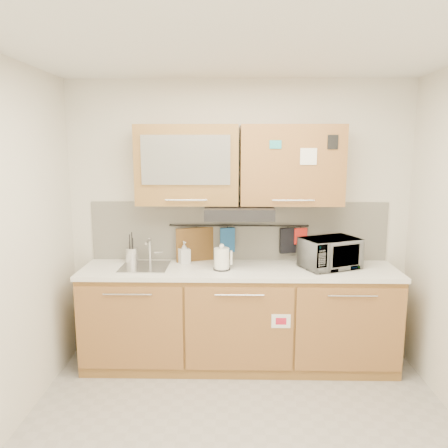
{
  "coord_description": "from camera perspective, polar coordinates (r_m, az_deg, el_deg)",
  "views": [
    {
      "loc": [
        -0.06,
        -2.59,
        1.99
      ],
      "look_at": [
        -0.13,
        1.05,
        1.35
      ],
      "focal_mm": 35.0,
      "sensor_mm": 36.0,
      "label": 1
    }
  ],
  "objects": [
    {
      "name": "countertop",
      "position": [
        3.94,
        1.97,
        -6.05
      ],
      "size": [
        2.82,
        0.62,
        0.04
      ],
      "primitive_type": "cube",
      "color": "white",
      "rests_on": "base_cabinet"
    },
    {
      "name": "kettle",
      "position": [
        3.85,
        -0.28,
        -4.65
      ],
      "size": [
        0.17,
        0.15,
        0.24
      ],
      "rotation": [
        0.0,
        0.0,
        0.17
      ],
      "color": "white",
      "rests_on": "countertop"
    },
    {
      "name": "pot_holder",
      "position": [
        4.16,
        9.98,
        -1.57
      ],
      "size": [
        0.12,
        0.05,
        0.15
      ],
      "primitive_type": "cube",
      "rotation": [
        0.0,
        0.0,
        0.29
      ],
      "color": "red",
      "rests_on": "utensil_rail"
    },
    {
      "name": "dark_pouch",
      "position": [
        4.15,
        8.34,
        -2.15
      ],
      "size": [
        0.16,
        0.08,
        0.24
      ],
      "primitive_type": "cube",
      "rotation": [
        0.0,
        0.0,
        0.27
      ],
      "color": "black",
      "rests_on": "utensil_rail"
    },
    {
      "name": "range_hood",
      "position": [
        3.88,
        2.0,
        1.59
      ],
      "size": [
        0.6,
        0.46,
        0.1
      ],
      "primitive_type": "cube",
      "color": "black",
      "rests_on": "upper_cabinets"
    },
    {
      "name": "backsplash",
      "position": [
        4.15,
        1.94,
        -0.92
      ],
      "size": [
        2.8,
        0.02,
        0.56
      ],
      "primitive_type": "cube",
      "color": "silver",
      "rests_on": "countertop"
    },
    {
      "name": "utensil_crock",
      "position": [
        4.16,
        -11.93,
        -4.0
      ],
      "size": [
        0.12,
        0.12,
        0.29
      ],
      "rotation": [
        0.0,
        0.0,
        0.03
      ],
      "color": "silver",
      "rests_on": "countertop"
    },
    {
      "name": "oven_mitt",
      "position": [
        4.12,
        0.44,
        -2.08
      ],
      "size": [
        0.14,
        0.06,
        0.23
      ],
      "primitive_type": "cube",
      "rotation": [
        0.0,
        0.0,
        0.19
      ],
      "color": "#215898",
      "rests_on": "utensil_rail"
    },
    {
      "name": "ceiling",
      "position": [
        2.66,
        2.6,
        23.26
      ],
      "size": [
        3.2,
        3.2,
        0.0
      ],
      "primitive_type": "plane",
      "rotation": [
        3.14,
        0.0,
        0.0
      ],
      "color": "white",
      "rests_on": "wall_back"
    },
    {
      "name": "microwave",
      "position": [
        4.02,
        13.66,
        -3.71
      ],
      "size": [
        0.58,
        0.5,
        0.27
      ],
      "primitive_type": "imported",
      "rotation": [
        0.0,
        0.0,
        0.42
      ],
      "color": "#999999",
      "rests_on": "countertop"
    },
    {
      "name": "utensil_rail",
      "position": [
        4.11,
        1.95,
        -0.2
      ],
      "size": [
        1.3,
        0.02,
        0.02
      ],
      "primitive_type": "cylinder",
      "rotation": [
        0.0,
        1.57,
        0.0
      ],
      "color": "black",
      "rests_on": "backsplash"
    },
    {
      "name": "cutting_board",
      "position": [
        4.16,
        -3.62,
        -3.73
      ],
      "size": [
        0.37,
        0.16,
        0.48
      ],
      "primitive_type": "cube",
      "rotation": [
        0.0,
        0.0,
        0.35
      ],
      "color": "brown",
      "rests_on": "utensil_rail"
    },
    {
      "name": "soap_bottle",
      "position": [
        4.08,
        -5.21,
        -3.71
      ],
      "size": [
        0.13,
        0.13,
        0.21
      ],
      "primitive_type": "imported",
      "rotation": [
        0.0,
        0.0,
        0.45
      ],
      "color": "#999999",
      "rests_on": "countertop"
    },
    {
      "name": "upper_cabinets",
      "position": [
        3.92,
        1.95,
        7.7
      ],
      "size": [
        1.82,
        0.37,
        0.7
      ],
      "color": "olive",
      "rests_on": "wall_back"
    },
    {
      "name": "toaster",
      "position": [
        3.98,
        12.71,
        -4.24
      ],
      "size": [
        0.3,
        0.21,
        0.21
      ],
      "rotation": [
        0.0,
        0.0,
        -0.19
      ],
      "color": "black",
      "rests_on": "countertop"
    },
    {
      "name": "base_cabinet",
      "position": [
        4.1,
        1.93,
        -12.69
      ],
      "size": [
        2.8,
        0.64,
        0.88
      ],
      "color": "olive",
      "rests_on": "floor"
    },
    {
      "name": "wall_back",
      "position": [
        4.15,
        1.94,
        0.46
      ],
      "size": [
        3.2,
        0.0,
        3.2
      ],
      "primitive_type": "plane",
      "rotation": [
        1.57,
        0.0,
        0.0
      ],
      "color": "silver",
      "rests_on": "ground"
    },
    {
      "name": "sink",
      "position": [
        4.02,
        -10.26,
        -5.48
      ],
      "size": [
        0.42,
        0.4,
        0.26
      ],
      "color": "silver",
      "rests_on": "countertop"
    }
  ]
}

